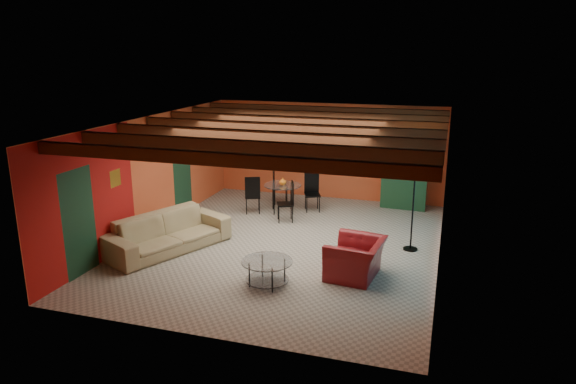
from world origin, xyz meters
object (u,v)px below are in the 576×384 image
(dining_table, at_px, (283,193))
(armoire, at_px, (405,170))
(coffee_table, at_px, (267,273))
(potted_plant, at_px, (408,123))
(floor_lamp, at_px, (413,207))
(vase, at_px, (283,171))
(armchair, at_px, (356,258))
(sofa, at_px, (168,232))

(dining_table, distance_m, armoire, 3.35)
(coffee_table, xyz_separation_m, dining_table, (-1.09, 4.31, 0.27))
(armoire, height_order, potted_plant, potted_plant)
(coffee_table, distance_m, floor_lamp, 3.54)
(armoire, relative_size, vase, 10.44)
(armchair, distance_m, dining_table, 4.31)
(armchair, height_order, dining_table, dining_table)
(coffee_table, bearing_deg, vase, 104.24)
(dining_table, height_order, floor_lamp, floor_lamp)
(armchair, height_order, coffee_table, armchair)
(coffee_table, height_order, vase, vase)
(armoire, distance_m, vase, 3.32)
(dining_table, distance_m, floor_lamp, 3.89)
(dining_table, relative_size, vase, 10.04)
(armchair, height_order, potted_plant, potted_plant)
(armchair, relative_size, dining_table, 0.57)
(armoire, bearing_deg, armchair, -91.36)
(sofa, bearing_deg, coffee_table, -86.32)
(coffee_table, bearing_deg, armchair, 30.10)
(armchair, height_order, vase, vase)
(sofa, relative_size, potted_plant, 5.27)
(coffee_table, xyz_separation_m, armoire, (1.90, 5.73, 0.77))
(potted_plant, distance_m, vase, 3.52)
(floor_lamp, bearing_deg, potted_plant, 98.07)
(sofa, xyz_separation_m, armoire, (4.49, 4.72, 0.62))
(sofa, height_order, armoire, armoire)
(sofa, distance_m, potted_plant, 6.79)
(armchair, relative_size, floor_lamp, 0.59)
(armoire, bearing_deg, vase, -150.95)
(sofa, height_order, vase, vase)
(sofa, bearing_deg, dining_table, 0.47)
(armchair, bearing_deg, sofa, -86.08)
(sofa, distance_m, vase, 3.70)
(dining_table, relative_size, potted_plant, 3.83)
(potted_plant, bearing_deg, sofa, -133.57)
(sofa, relative_size, armchair, 2.40)
(sofa, xyz_separation_m, potted_plant, (4.49, 4.72, 1.89))
(coffee_table, xyz_separation_m, potted_plant, (1.90, 5.73, 2.04))
(sofa, distance_m, dining_table, 3.63)
(coffee_table, distance_m, armoire, 6.08)
(vase, bearing_deg, floor_lamp, -27.01)
(floor_lamp, distance_m, potted_plant, 3.47)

